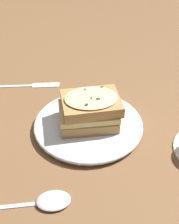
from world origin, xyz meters
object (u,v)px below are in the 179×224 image
at_px(sandwich, 90,110).
at_px(spoon, 48,201).
at_px(fork, 32,85).
at_px(dinner_plate, 90,125).

distance_m(sandwich, spoon, 0.22).
relative_size(sandwich, fork, 0.71).
xyz_separation_m(dinner_plate, sandwich, (-0.00, -0.00, 0.04)).
bearing_deg(dinner_plate, fork, -61.19).
xyz_separation_m(sandwich, spoon, (0.12, 0.18, -0.05)).
relative_size(sandwich, spoon, 0.76).
height_order(dinner_plate, fork, dinner_plate).
bearing_deg(sandwich, spoon, 56.53).
distance_m(dinner_plate, spoon, 0.22).
xyz_separation_m(sandwich, fork, (0.11, -0.20, -0.05)).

